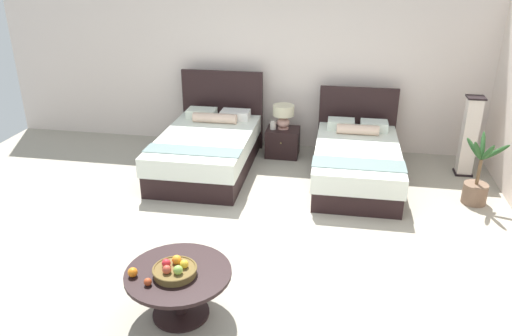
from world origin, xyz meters
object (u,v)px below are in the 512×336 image
at_px(coffee_table, 179,282).
at_px(floor_lamp_corner, 469,136).
at_px(bed_near_corner, 356,160).
at_px(vase, 273,125).
at_px(bed_near_window, 208,149).
at_px(table_lamp, 283,114).
at_px(loose_apple, 148,282).
at_px(nightstand, 283,142).
at_px(fruit_bowl, 175,270).
at_px(loose_orange, 133,272).
at_px(potted_palm, 476,185).

xyz_separation_m(coffee_table, floor_lamp_corner, (3.16, 3.78, 0.24)).
bearing_deg(bed_near_corner, vase, 151.73).
bearing_deg(vase, bed_near_window, -141.35).
distance_m(table_lamp, loose_apple, 4.32).
xyz_separation_m(bed_near_window, floor_lamp_corner, (3.80, 0.50, 0.26)).
height_order(table_lamp, coffee_table, table_lamp).
relative_size(nightstand, fruit_bowl, 1.33).
relative_size(fruit_bowl, loose_orange, 4.56).
xyz_separation_m(loose_apple, potted_palm, (3.31, 3.04, -0.24)).
distance_m(nightstand, coffee_table, 4.05).
distance_m(bed_near_window, table_lamp, 1.35).
bearing_deg(loose_orange, table_lamp, 79.55).
height_order(bed_near_window, potted_palm, bed_near_window).
relative_size(loose_apple, loose_orange, 0.80).
distance_m(bed_near_corner, table_lamp, 1.45).
height_order(vase, potted_palm, potted_palm).
relative_size(table_lamp, loose_orange, 4.49).
relative_size(vase, loose_orange, 1.63).
relative_size(bed_near_window, bed_near_corner, 1.02).
height_order(vase, loose_apple, vase).
height_order(table_lamp, loose_apple, table_lamp).
bearing_deg(bed_near_window, coffee_table, -79.05).
bearing_deg(table_lamp, loose_apple, -97.94).
bearing_deg(table_lamp, coffee_table, -95.77).
bearing_deg(bed_near_window, loose_apple, -82.76).
relative_size(nightstand, vase, 3.72).
bearing_deg(loose_orange, nightstand, 79.50).
height_order(nightstand, table_lamp, table_lamp).
bearing_deg(loose_apple, floor_lamp_corner, 50.10).
bearing_deg(fruit_bowl, loose_orange, -165.59).
distance_m(vase, fruit_bowl, 4.04).
distance_m(bed_near_corner, loose_orange, 3.93).
relative_size(table_lamp, coffee_table, 0.41).
height_order(bed_near_corner, vase, bed_near_corner).
relative_size(coffee_table, floor_lamp_corner, 0.80).
distance_m(nightstand, floor_lamp_corner, 2.79).
distance_m(bed_near_window, floor_lamp_corner, 3.84).
relative_size(bed_near_window, fruit_bowl, 5.64).
bearing_deg(bed_near_window, bed_near_corner, -0.06).
height_order(fruit_bowl, potted_palm, potted_palm).
height_order(fruit_bowl, loose_orange, fruit_bowl).
xyz_separation_m(vase, floor_lamp_corner, (2.91, -0.21, 0.07)).
distance_m(vase, floor_lamp_corner, 2.92).
bearing_deg(potted_palm, table_lamp, 155.53).
bearing_deg(table_lamp, bed_near_corner, -33.48).
xyz_separation_m(fruit_bowl, loose_apple, (-0.18, -0.19, -0.02)).
bearing_deg(loose_orange, bed_near_window, 94.54).
height_order(nightstand, coffee_table, coffee_table).
xyz_separation_m(bed_near_corner, floor_lamp_corner, (1.59, 0.50, 0.29)).
relative_size(coffee_table, loose_apple, 13.86).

